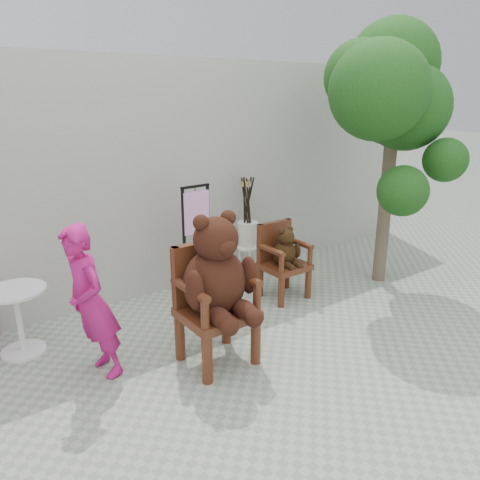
{
  "coord_description": "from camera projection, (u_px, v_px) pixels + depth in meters",
  "views": [
    {
      "loc": [
        -2.99,
        -2.76,
        2.56
      ],
      "look_at": [
        0.05,
        1.38,
        0.95
      ],
      "focal_mm": 35.0,
      "sensor_mm": 36.0,
      "label": 1
    }
  ],
  "objects": [
    {
      "name": "cafe_table",
      "position": [
        18.0,
        313.0,
        4.72
      ],
      "size": [
        0.6,
        0.6,
        0.7
      ],
      "rotation": [
        0.0,
        0.0,
        0.12
      ],
      "color": "white",
      "rests_on": "ground"
    },
    {
      "name": "display_stand",
      "position": [
        197.0,
        258.0,
        5.86
      ],
      "size": [
        0.47,
        0.37,
        1.51
      ],
      "rotation": [
        0.0,
        0.0,
        0.05
      ],
      "color": "black",
      "rests_on": "ground"
    },
    {
      "name": "chair_big",
      "position": [
        216.0,
        281.0,
        4.45
      ],
      "size": [
        0.75,
        0.8,
        1.53
      ],
      "color": "#441E0E",
      "rests_on": "ground"
    },
    {
      "name": "stool_bucket",
      "position": [
        248.0,
        234.0,
        6.7
      ],
      "size": [
        0.32,
        0.32,
        1.45
      ],
      "rotation": [
        0.0,
        0.0,
        0.41
      ],
      "color": "white",
      "rests_on": "ground"
    },
    {
      "name": "chair_small",
      "position": [
        283.0,
        254.0,
        6.03
      ],
      "size": [
        0.56,
        0.51,
        0.98
      ],
      "color": "#441E0E",
      "rests_on": "ground"
    },
    {
      "name": "back_wall",
      "position": [
        164.0,
        173.0,
        6.51
      ],
      "size": [
        9.0,
        1.0,
        3.0
      ],
      "primitive_type": "cube",
      "color": "#B0AEA5",
      "rests_on": "ground"
    },
    {
      "name": "tree",
      "position": [
        392.0,
        92.0,
        6.0
      ],
      "size": [
        2.06,
        1.8,
        3.53
      ],
      "rotation": [
        0.0,
        0.0,
        0.32
      ],
      "color": "#4A3D2C",
      "rests_on": "ground"
    },
    {
      "name": "person",
      "position": [
        91.0,
        303.0,
        4.22
      ],
      "size": [
        0.42,
        0.58,
        1.5
      ],
      "primitive_type": "imported",
      "rotation": [
        0.0,
        0.0,
        -1.46
      ],
      "color": "#B8166A",
      "rests_on": "ground"
    },
    {
      "name": "ground_plane",
      "position": [
        319.0,
        367.0,
        4.57
      ],
      "size": [
        60.0,
        60.0,
        0.0
      ],
      "primitive_type": "plane",
      "color": "#989E8D",
      "rests_on": "ground"
    }
  ]
}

